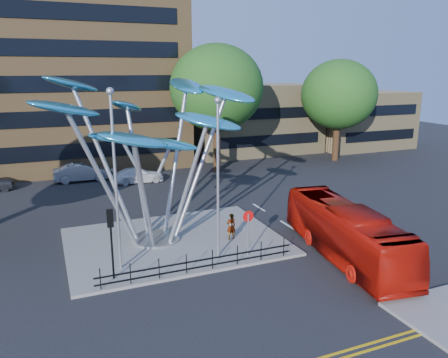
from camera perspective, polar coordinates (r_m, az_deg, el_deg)
name	(u,v)px	position (r m, az deg, el deg)	size (l,w,h in m)	color
ground	(232,285)	(20.81, 1.10, -13.71)	(120.00, 120.00, 0.00)	black
traffic_island	(175,241)	(25.61, -6.44, -8.08)	(12.00, 9.00, 0.15)	slate
brick_tower	(47,14)	(49.14, -22.12, 19.32)	(25.00, 15.00, 30.00)	olive
low_building_near	(254,119)	(52.68, 3.97, 7.86)	(15.00, 8.00, 8.00)	#9F8B5E
low_building_far	(360,120)	(58.74, 17.28, 7.42)	(12.00, 8.00, 7.00)	#9F8B5E
tree_right	(217,88)	(41.83, -0.97, 11.82)	(8.80, 8.80, 12.11)	black
tree_far	(339,95)	(48.80, 14.77, 10.60)	(8.00, 8.00, 10.81)	black
leaf_sculpture	(149,123)	(24.29, -9.78, 7.20)	(12.72, 9.54, 9.51)	#9EA0A5
street_lamp_left	(115,166)	(21.00, -14.09, 1.71)	(0.36, 0.36, 8.80)	#9EA0A5
street_lamp_right	(218,164)	(21.86, -0.80, 1.92)	(0.36, 0.36, 8.30)	#9EA0A5
traffic_light_island	(111,229)	(20.74, -14.58, -6.37)	(0.28, 0.18, 3.42)	black
no_entry_sign_island	(248,225)	(22.93, 3.18, -6.05)	(0.60, 0.10, 2.45)	#9EA0A5
pedestrian_railing_front	(200,263)	(21.66, -3.21, -10.93)	(10.00, 0.06, 1.00)	black
red_bus	(345,232)	(23.97, 15.54, -6.66)	(2.39, 10.21, 2.84)	#AD1108
pedestrian	(231,226)	(25.30, 0.93, -6.21)	(0.56, 0.37, 1.55)	gray
parked_car_mid	(82,172)	(40.92, -18.02, 0.85)	(1.72, 4.93, 1.63)	#939699
parked_car_right	(138,175)	(39.25, -11.15, 0.50)	(1.82, 4.47, 1.30)	white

